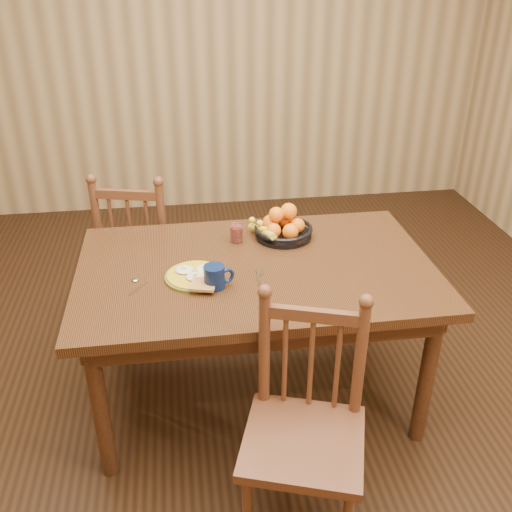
{
  "coord_description": "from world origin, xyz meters",
  "views": [
    {
      "loc": [
        -0.32,
        -2.22,
        2.02
      ],
      "look_at": [
        0.0,
        0.0,
        0.8
      ],
      "focal_mm": 40.0,
      "sensor_mm": 36.0,
      "label": 1
    }
  ],
  "objects": [
    {
      "name": "dining_table",
      "position": [
        0.0,
        0.0,
        0.67
      ],
      "size": [
        1.6,
        1.0,
        0.75
      ],
      "color": "black",
      "rests_on": "ground"
    },
    {
      "name": "chair_far",
      "position": [
        -0.56,
        0.75,
        0.47
      ],
      "size": [
        0.52,
        0.51,
        0.96
      ],
      "rotation": [
        0.0,
        0.0,
        2.89
      ],
      "color": "#442514",
      "rests_on": "ground"
    },
    {
      "name": "breakfast_plate",
      "position": [
        -0.28,
        -0.07,
        0.76
      ],
      "size": [
        0.26,
        0.3,
        0.04
      ],
      "color": "#59601E",
      "rests_on": "dining_table"
    },
    {
      "name": "coffee_mug",
      "position": [
        -0.19,
        -0.16,
        0.8
      ],
      "size": [
        0.13,
        0.09,
        0.1
      ],
      "color": "#0A1739",
      "rests_on": "dining_table"
    },
    {
      "name": "spoon",
      "position": [
        -0.53,
        -0.07,
        0.75
      ],
      "size": [
        0.08,
        0.15,
        0.01
      ],
      "rotation": [
        0.0,
        0.0,
        -0.61
      ],
      "color": "silver",
      "rests_on": "dining_table"
    },
    {
      "name": "room",
      "position": [
        0.0,
        0.0,
        1.35
      ],
      "size": [
        4.52,
        5.02,
        2.72
      ],
      "color": "black",
      "rests_on": "ground"
    },
    {
      "name": "juice_glass",
      "position": [
        -0.06,
        0.25,
        0.79
      ],
      "size": [
        0.06,
        0.06,
        0.09
      ],
      "color": "silver",
      "rests_on": "dining_table"
    },
    {
      "name": "fruit_bowl",
      "position": [
        0.17,
        0.27,
        0.8
      ],
      "size": [
        0.32,
        0.29,
        0.17
      ],
      "color": "black",
      "rests_on": "dining_table"
    },
    {
      "name": "chair_near",
      "position": [
        0.08,
        -0.73,
        0.46
      ],
      "size": [
        0.54,
        0.53,
        0.95
      ],
      "rotation": [
        0.0,
        0.0,
        -0.32
      ],
      "color": "#442514",
      "rests_on": "ground"
    },
    {
      "name": "fork",
      "position": [
        -0.0,
        -0.12,
        0.75
      ],
      "size": [
        0.04,
        0.18,
        0.0
      ],
      "rotation": [
        0.0,
        0.0,
        -0.05
      ],
      "color": "silver",
      "rests_on": "dining_table"
    }
  ]
}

